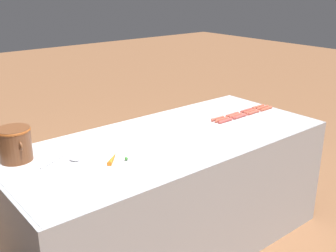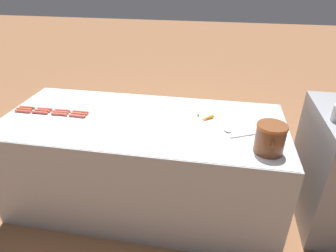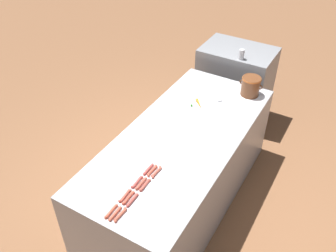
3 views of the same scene
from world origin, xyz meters
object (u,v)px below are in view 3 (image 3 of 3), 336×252
(hot_dog_8, at_px, (120,215))
(hot_dog_9, at_px, (132,200))
(hot_dog_3, at_px, (148,169))
(hot_dog_7, at_px, (152,170))
(hot_dog_11, at_px, (157,172))
(hot_dog_2, at_px, (137,182))
(hot_dog_6, at_px, (141,183))
(hot_dog_5, at_px, (128,198))
(bean_pot, at_px, (251,85))
(soda_can, at_px, (242,54))
(hot_dog_1, at_px, (125,196))
(hot_dog_0, at_px, (111,211))
(serving_spoon, at_px, (223,99))
(back_cabinet, at_px, (234,84))
(carrot, at_px, (199,104))
(hot_dog_10, at_px, (145,185))
(hot_dog_4, at_px, (115,214))

(hot_dog_8, distance_m, hot_dog_9, 0.16)
(hot_dog_3, height_order, hot_dog_8, same)
(hot_dog_7, bearing_deg, hot_dog_11, 4.70)
(hot_dog_2, distance_m, hot_dog_6, 0.04)
(hot_dog_5, xyz_separation_m, bean_pot, (0.29, 1.88, 0.10))
(hot_dog_2, bearing_deg, hot_dog_8, -76.90)
(hot_dog_9, relative_size, soda_can, 1.23)
(hot_dog_3, xyz_separation_m, hot_dog_5, (0.04, -0.34, 0.00))
(hot_dog_1, relative_size, hot_dog_11, 1.00)
(hot_dog_7, bearing_deg, hot_dog_0, -94.12)
(serving_spoon, distance_m, soda_can, 0.76)
(hot_dog_0, height_order, bean_pot, bean_pot)
(hot_dog_8, relative_size, serving_spoon, 0.59)
(hot_dog_0, bearing_deg, hot_dog_7, 85.88)
(back_cabinet, bearing_deg, carrot, -88.31)
(hot_dog_10, relative_size, hot_dog_11, 1.00)
(hot_dog_2, height_order, hot_dog_10, same)
(carrot, bearing_deg, hot_dog_4, -86.36)
(hot_dog_9, bearing_deg, hot_dog_8, -88.89)
(back_cabinet, bearing_deg, hot_dog_7, -86.62)
(hot_dog_4, xyz_separation_m, hot_dog_9, (0.04, 0.17, 0.00))
(hot_dog_2, distance_m, soda_can, 2.21)
(hot_dog_1, distance_m, soda_can, 2.38)
(hot_dog_2, height_order, hot_dog_11, same)
(hot_dog_3, distance_m, hot_dog_6, 0.17)
(carrot, bearing_deg, hot_dog_10, -83.74)
(hot_dog_5, relative_size, hot_dog_9, 1.00)
(hot_dog_3, bearing_deg, hot_dog_4, -85.66)
(bean_pot, bearing_deg, soda_can, 121.91)
(bean_pot, bearing_deg, serving_spoon, -132.32)
(hot_dog_7, bearing_deg, bean_pot, 79.33)
(hot_dog_8, xyz_separation_m, soda_can, (-0.06, 2.54, 0.18))
(hot_dog_10, bearing_deg, serving_spoon, 88.56)
(hot_dog_5, bearing_deg, hot_dog_7, 89.94)
(back_cabinet, bearing_deg, hot_dog_2, -87.70)
(bean_pot, height_order, soda_can, soda_can)
(hot_dog_2, bearing_deg, hot_dog_6, 3.87)
(hot_dog_5, bearing_deg, back_cabinet, 92.93)
(hot_dog_11, height_order, soda_can, soda_can)
(hot_dog_1, distance_m, hot_dog_5, 0.04)
(hot_dog_0, distance_m, hot_dog_10, 0.36)
(hot_dog_2, height_order, serving_spoon, hot_dog_2)
(hot_dog_10, bearing_deg, carrot, 96.26)
(hot_dog_4, relative_size, serving_spoon, 0.59)
(hot_dog_3, height_order, hot_dog_11, same)
(serving_spoon, bearing_deg, hot_dog_1, -93.82)
(hot_dog_2, xyz_separation_m, carrot, (-0.06, 1.24, 0.00))
(hot_dog_0, distance_m, hot_dog_11, 0.53)
(carrot, distance_m, soda_can, 0.98)
(serving_spoon, bearing_deg, hot_dog_10, -91.44)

